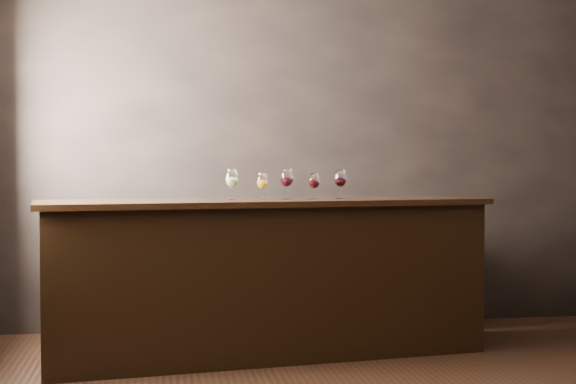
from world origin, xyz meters
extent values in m
cube|color=black|center=(0.00, 2.25, 1.40)|extent=(5.00, 0.02, 2.80)
cube|color=black|center=(-0.50, 1.23, 0.53)|extent=(3.08, 1.02, 1.06)
cube|color=black|center=(-0.50, 1.23, 1.08)|extent=(3.19, 1.10, 0.04)
cube|color=black|center=(-0.19, 2.03, 0.40)|extent=(2.25, 0.40, 0.81)
cylinder|color=white|center=(-0.74, 1.24, 1.10)|extent=(0.08, 0.08, 0.00)
cylinder|color=white|center=(-0.74, 1.24, 1.14)|extent=(0.01, 0.01, 0.08)
ellipsoid|color=white|center=(-0.74, 1.24, 1.25)|extent=(0.09, 0.09, 0.13)
cylinder|color=white|center=(-0.74, 1.24, 1.30)|extent=(0.07, 0.07, 0.01)
ellipsoid|color=#B3BD65|center=(-0.74, 1.24, 1.23)|extent=(0.07, 0.07, 0.06)
cylinder|color=white|center=(-0.54, 1.21, 1.10)|extent=(0.07, 0.07, 0.00)
cylinder|color=white|center=(-0.54, 1.21, 1.14)|extent=(0.01, 0.01, 0.07)
ellipsoid|color=white|center=(-0.54, 1.21, 1.23)|extent=(0.08, 0.08, 0.11)
cylinder|color=white|center=(-0.54, 1.21, 1.28)|extent=(0.06, 0.06, 0.01)
ellipsoid|color=orange|center=(-0.54, 1.21, 1.21)|extent=(0.06, 0.06, 0.05)
cylinder|color=white|center=(-0.36, 1.23, 1.10)|extent=(0.08, 0.08, 0.00)
cylinder|color=white|center=(-0.36, 1.23, 1.14)|extent=(0.01, 0.01, 0.08)
ellipsoid|color=white|center=(-0.36, 1.23, 1.25)|extent=(0.09, 0.09, 0.13)
cylinder|color=white|center=(-0.36, 1.23, 1.31)|extent=(0.07, 0.07, 0.01)
ellipsoid|color=black|center=(-0.36, 1.23, 1.23)|extent=(0.07, 0.07, 0.06)
cylinder|color=white|center=(-0.17, 1.21, 1.10)|extent=(0.07, 0.07, 0.00)
cylinder|color=white|center=(-0.17, 1.21, 1.14)|extent=(0.01, 0.01, 0.07)
ellipsoid|color=white|center=(-0.17, 1.21, 1.23)|extent=(0.08, 0.08, 0.11)
cylinder|color=white|center=(-0.17, 1.21, 1.28)|extent=(0.06, 0.06, 0.01)
ellipsoid|color=black|center=(-0.17, 1.21, 1.21)|extent=(0.06, 0.06, 0.05)
cylinder|color=white|center=(0.03, 1.25, 1.10)|extent=(0.07, 0.07, 0.00)
cylinder|color=white|center=(0.03, 1.25, 1.14)|extent=(0.01, 0.01, 0.08)
ellipsoid|color=white|center=(0.03, 1.25, 1.24)|extent=(0.09, 0.09, 0.12)
cylinder|color=white|center=(0.03, 1.25, 1.30)|extent=(0.07, 0.07, 0.01)
ellipsoid|color=black|center=(0.03, 1.25, 1.22)|extent=(0.07, 0.07, 0.06)
camera|label=1|loc=(-1.26, -4.29, 1.34)|focal=50.00mm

